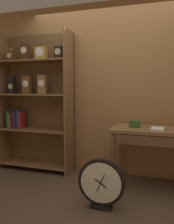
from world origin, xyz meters
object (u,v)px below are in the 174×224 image
object	(u,v)px
bookshelf	(34,101)
toolbox_small	(135,124)
round_clock_large	(101,183)
open_repair_manual	(158,129)
workbench	(161,137)

from	to	relation	value
bookshelf	toolbox_small	distance (m)	1.67
toolbox_small	round_clock_large	world-z (taller)	toolbox_small
open_repair_manual	workbench	bearing A→B (deg)	67.24
bookshelf	toolbox_small	size ratio (longest dim) A/B	15.54
bookshelf	workbench	xyz separation A→B (m)	(1.97, -0.21, -0.41)
bookshelf	open_repair_manual	world-z (taller)	bookshelf
bookshelf	workbench	distance (m)	2.03
bookshelf	toolbox_small	xyz separation A→B (m)	(1.64, -0.19, -0.27)
workbench	open_repair_manual	world-z (taller)	open_repair_manual
toolbox_small	open_repair_manual	world-z (taller)	toolbox_small
bookshelf	toolbox_small	bearing A→B (deg)	-6.51
round_clock_large	toolbox_small	bearing A→B (deg)	70.18
toolbox_small	open_repair_manual	bearing A→B (deg)	-18.86
round_clock_large	workbench	bearing A→B (deg)	50.13
workbench	open_repair_manual	bearing A→B (deg)	-116.09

